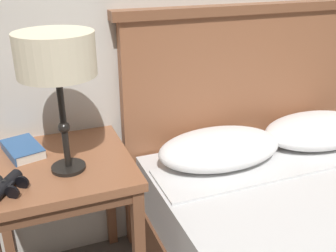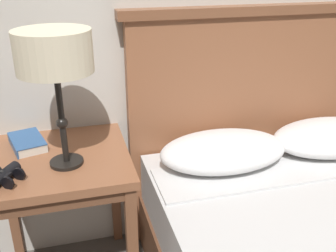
% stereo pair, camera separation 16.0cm
% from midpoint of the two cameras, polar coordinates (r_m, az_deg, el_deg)
% --- Properties ---
extents(nightstand, '(0.58, 0.58, 0.68)m').
position_cam_midpoint_polar(nightstand, '(1.70, -12.90, -6.93)').
color(nightstand, brown).
rests_on(nightstand, ground_plane).
extents(table_lamp, '(0.27, 0.27, 0.52)m').
position_cam_midpoint_polar(table_lamp, '(1.43, -13.11, 9.88)').
color(table_lamp, black).
rests_on(table_lamp, nightstand).
extents(book_on_nightstand, '(0.17, 0.23, 0.04)m').
position_cam_midpoint_polar(book_on_nightstand, '(1.76, -17.39, -2.34)').
color(book_on_nightstand, silver).
rests_on(book_on_nightstand, nightstand).
extents(binoculars_pair, '(0.16, 0.16, 0.05)m').
position_cam_midpoint_polar(binoculars_pair, '(1.51, -20.11, -6.98)').
color(binoculars_pair, black).
rests_on(binoculars_pair, nightstand).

